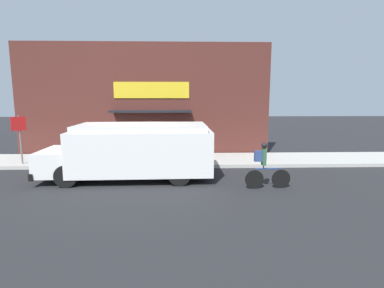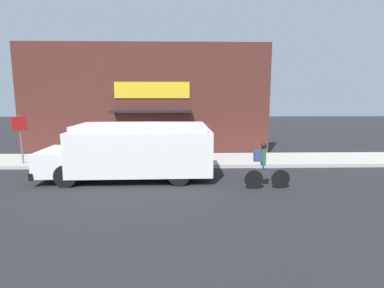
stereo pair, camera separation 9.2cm
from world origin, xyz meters
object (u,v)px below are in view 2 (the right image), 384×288
Objects in this scene: stop_sign_post at (20,131)px; trash_bin at (176,150)px; school_bus at (134,150)px; cyclist at (264,167)px.

stop_sign_post is 2.76× the size of trash_bin.
school_bus is 2.96× the size of stop_sign_post.
cyclist is at bearing -54.96° from trash_bin.
trash_bin is (-3.08, 4.40, -0.22)m from cyclist.
trash_bin is (6.72, 0.98, -1.04)m from stop_sign_post.
school_bus is 5.64m from stop_sign_post.
trash_bin is at bearing 8.29° from stop_sign_post.
trash_bin is at bearing 121.81° from cyclist.
stop_sign_post is 6.87m from trash_bin.
cyclist is (4.55, -1.42, -0.33)m from school_bus.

